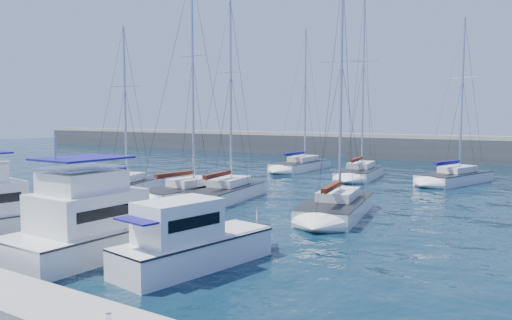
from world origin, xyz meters
The scene contains 12 objects.
ground centered at (0.00, 0.00, 0.00)m, with size 220.00×220.00×0.00m, color black.
breakwater centered at (0.00, 52.00, 1.05)m, with size 160.00×6.00×4.45m.
dock_cleat_near_stbd centered at (8.00, -11.00, 0.72)m, with size 0.16×0.16×0.25m, color silver.
motor_yacht_stbd_inner centered at (0.53, -5.02, 1.13)m, with size 3.80×9.27×4.69m.
motor_yacht_stbd_outer centered at (5.40, -4.72, 0.94)m, with size 3.37×7.07×3.20m.
sailboat_mid_a centered at (-11.47, 6.98, 0.52)m, with size 4.97×7.70×13.32m.
sailboat_mid_b centered at (-5.55, 7.78, 0.56)m, with size 3.73×7.62×16.65m.
sailboat_mid_c centered at (-3.20, 9.39, 0.53)m, with size 4.20×8.44×14.77m.
sailboat_mid_d centered at (6.01, 8.17, 0.52)m, with size 4.70×8.74×14.97m.
sailboat_back_a centered at (-8.06, 30.14, 0.53)m, with size 3.07×9.44×16.19m.
sailboat_back_b centered at (0.25, 26.71, 0.56)m, with size 4.41×8.93×18.36m.
sailboat_back_c centered at (8.89, 27.70, 0.52)m, with size 5.44×9.06×15.18m.
Camera 1 is at (18.18, -19.54, 6.02)m, focal length 35.00 mm.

